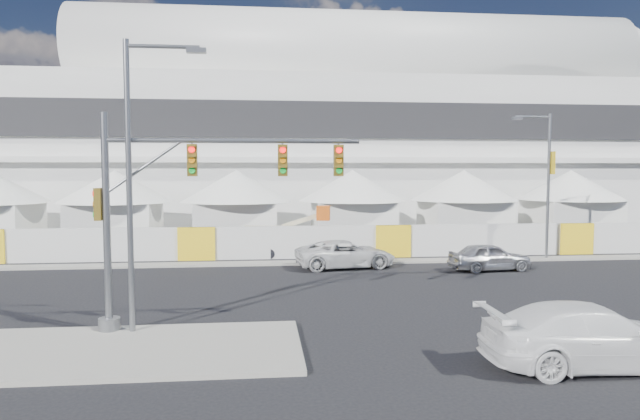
{
  "coord_description": "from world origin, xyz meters",
  "views": [
    {
      "loc": [
        -2.19,
        -20.04,
        5.39
      ],
      "look_at": [
        0.97,
        10.0,
        3.28
      ],
      "focal_mm": 32.0,
      "sensor_mm": 36.0,
      "label": 1
    }
  ],
  "objects": [
    {
      "name": "ground",
      "position": [
        0.0,
        0.0,
        0.0
      ],
      "size": [
        160.0,
        160.0,
        0.0
      ],
      "primitive_type": "plane",
      "color": "black",
      "rests_on": "ground"
    },
    {
      "name": "median_island",
      "position": [
        -6.0,
        -3.0,
        0.07
      ],
      "size": [
        10.0,
        5.0,
        0.15
      ],
      "primitive_type": "cube",
      "color": "gray",
      "rests_on": "ground"
    },
    {
      "name": "far_curb",
      "position": [
        20.0,
        12.5,
        0.06
      ],
      "size": [
        80.0,
        1.2,
        0.12
      ],
      "primitive_type": "cube",
      "color": "gray",
      "rests_on": "ground"
    },
    {
      "name": "stadium",
      "position": [
        8.71,
        41.5,
        9.45
      ],
      "size": [
        80.0,
        24.8,
        21.98
      ],
      "color": "silver",
      "rests_on": "ground"
    },
    {
      "name": "tent_row",
      "position": [
        0.5,
        24.0,
        3.15
      ],
      "size": [
        53.4,
        8.4,
        5.4
      ],
      "color": "white",
      "rests_on": "ground"
    },
    {
      "name": "hoarding_fence",
      "position": [
        6.0,
        14.5,
        1.0
      ],
      "size": [
        70.0,
        0.25,
        2.0
      ],
      "primitive_type": "cube",
      "color": "silver",
      "rests_on": "ground"
    },
    {
      "name": "sedan_silver",
      "position": [
        10.07,
        9.2,
        0.75
      ],
      "size": [
        2.17,
        4.52,
        1.49
      ],
      "primitive_type": "imported",
      "rotation": [
        0.0,
        0.0,
        1.67
      ],
      "color": "#ABACB0",
      "rests_on": "ground"
    },
    {
      "name": "pickup_curb",
      "position": [
        2.49,
        10.92,
        0.77
      ],
      "size": [
        3.33,
        5.82,
        1.53
      ],
      "primitive_type": "imported",
      "rotation": [
        0.0,
        0.0,
        1.72
      ],
      "color": "silver",
      "rests_on": "ground"
    },
    {
      "name": "pickup_near",
      "position": [
        6.8,
        -5.62,
        0.87
      ],
      "size": [
        2.53,
        6.05,
        1.75
      ],
      "primitive_type": "imported",
      "rotation": [
        0.0,
        0.0,
        1.56
      ],
      "color": "white",
      "rests_on": "ground"
    },
    {
      "name": "lot_car_c",
      "position": [
        -8.11,
        19.77,
        0.75
      ],
      "size": [
        3.13,
        5.49,
        1.5
      ],
      "primitive_type": "imported",
      "rotation": [
        0.0,
        0.0,
        1.78
      ],
      "color": "#A6A6AB",
      "rests_on": "ground"
    },
    {
      "name": "traffic_mast",
      "position": [
        -5.3,
        -1.0,
        4.07
      ],
      "size": [
        8.65,
        0.69,
        7.1
      ],
      "color": "slate",
      "rests_on": "median_island"
    },
    {
      "name": "streetlight_median",
      "position": [
        -6.13,
        -1.2,
        5.53
      ],
      "size": [
        2.59,
        0.26,
        9.38
      ],
      "color": "gray",
      "rests_on": "median_island"
    },
    {
      "name": "streetlight_curb",
      "position": [
        14.81,
        12.5,
        5.08
      ],
      "size": [
        2.59,
        0.58,
        8.75
      ],
      "color": "gray",
      "rests_on": "ground"
    },
    {
      "name": "boom_lift",
      "position": [
        -1.93,
        15.5,
        0.86
      ],
      "size": [
        6.45,
        1.98,
        3.21
      ],
      "rotation": [
        0.0,
        0.0,
        -0.18
      ],
      "color": "#CC5313",
      "rests_on": "ground"
    }
  ]
}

